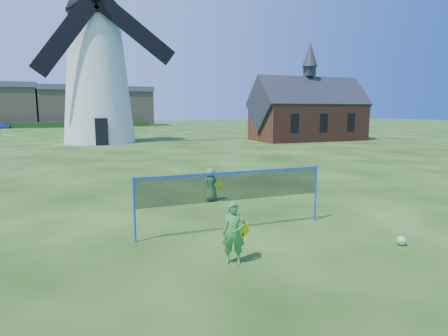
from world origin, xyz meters
name	(u,v)px	position (x,y,z in m)	size (l,w,h in m)	color
ground	(224,226)	(0.00, 0.00, 0.00)	(220.00, 220.00, 0.00)	black
windmill	(97,69)	(-1.85, 29.17, 6.98)	(14.00, 6.64, 19.81)	white
chapel	(308,113)	(18.74, 24.64, 2.80)	(11.79, 5.71, 9.97)	brown
badminton_net	(233,187)	(0.10, -0.45, 1.14)	(5.05, 0.05, 1.55)	blue
player_girl	(234,233)	(-0.69, -2.42, 0.64)	(0.69, 0.46, 1.28)	#368837
player_boy	(211,185)	(0.59, 2.80, 0.57)	(0.68, 0.53, 1.14)	#478D44
play_ball	(401,241)	(3.33, -2.84, 0.11)	(0.22, 0.22, 0.22)	green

